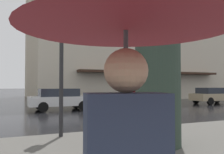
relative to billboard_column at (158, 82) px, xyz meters
name	(u,v)px	position (x,y,z in m)	size (l,w,h in m)	color
haussmann_block_corner	(121,12)	(25.55, -11.41, 10.10)	(16.31, 24.23, 24.18)	beige
billboard_column	(158,82)	(0.00, 0.00, 0.00)	(1.18, 1.18, 3.08)	#28382D
traffic_signal_post	(61,47)	(2.15, 1.98, 1.05)	(0.44, 0.30, 3.66)	#232326
car_silver	(144,99)	(8.00, -4.45, -0.98)	(1.85, 4.10, 1.41)	#B7B7BC
car_white	(60,99)	(11.00, 0.12, -0.98)	(1.85, 4.10, 1.41)	silver
car_champagne	(213,95)	(11.00, -13.31, -0.98)	(1.85, 4.10, 1.41)	tan
pedestrian_with_floral_umbrella	(127,58)	(-4.08, 2.96, 0.05)	(1.07, 1.07, 2.01)	#2D3851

